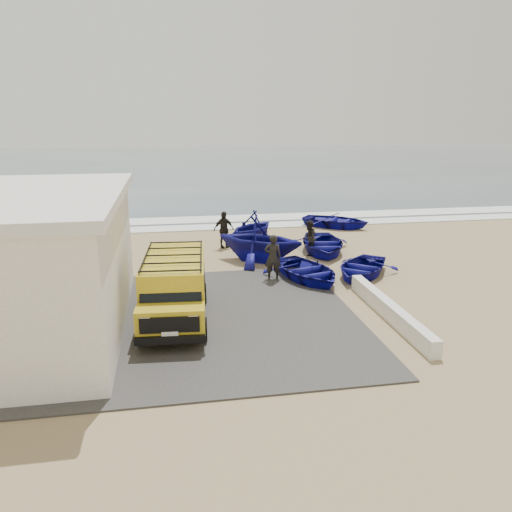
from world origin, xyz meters
TOP-DOWN VIEW (x-y plane):
  - ground at (0.00, 0.00)m, footprint 160.00×160.00m
  - slab at (-2.00, -2.00)m, footprint 12.00×10.00m
  - ocean at (0.00, 56.00)m, footprint 180.00×88.00m
  - surf_line at (0.00, 12.00)m, footprint 180.00×1.60m
  - surf_wash at (0.00, 14.50)m, footprint 180.00×2.20m
  - parapet at (5.00, -3.00)m, footprint 0.35×6.00m
  - van at (-1.90, -1.83)m, footprint 2.31×5.11m
  - boat_near_left at (3.42, 1.35)m, footprint 3.70×4.46m
  - boat_near_right at (5.79, 1.49)m, footprint 4.24×4.38m
  - boat_mid_left at (2.03, 4.40)m, footprint 5.29×5.14m
  - boat_mid_right at (5.32, 5.38)m, footprint 3.64×4.62m
  - boat_far_left at (2.26, 7.77)m, footprint 4.35×4.36m
  - boat_far_right at (7.86, 10.83)m, footprint 4.89×4.67m
  - fisherman_front at (2.08, 1.65)m, footprint 0.77×0.59m
  - fisherman_middle at (4.54, 5.03)m, footprint 0.91×1.00m
  - fisherman_back at (0.71, 7.19)m, footprint 1.18×0.77m

SIDE VIEW (x-z plane):
  - ground at x=0.00m, z-range 0.00..0.00m
  - ocean at x=0.00m, z-range 0.00..0.01m
  - surf_wash at x=0.00m, z-range 0.00..0.04m
  - slab at x=-2.00m, z-range 0.00..0.05m
  - surf_line at x=0.00m, z-range 0.00..0.06m
  - parapet at x=5.00m, z-range 0.00..0.55m
  - boat_near_right at x=5.79m, z-range 0.00..0.74m
  - boat_near_left at x=3.42m, z-range 0.00..0.80m
  - boat_far_right at x=7.86m, z-range 0.00..0.83m
  - boat_mid_right at x=5.32m, z-range 0.00..0.87m
  - fisherman_middle at x=4.54m, z-range 0.00..1.68m
  - boat_far_left at x=2.26m, z-range 0.00..1.74m
  - fisherman_back at x=0.71m, z-range 0.00..1.86m
  - fisherman_front at x=2.08m, z-range 0.00..1.88m
  - boat_mid_left at x=2.03m, z-range 0.00..2.13m
  - van at x=-1.90m, z-range 0.08..2.22m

